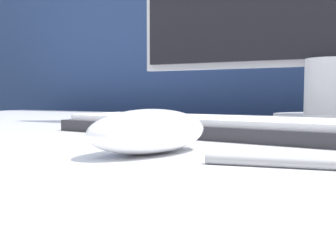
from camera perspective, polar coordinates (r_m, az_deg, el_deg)
The scene contains 4 objects.
partition_panel at distance 1.18m, azimuth 19.19°, elevation -2.30°, with size 5.00×0.03×1.33m.
computer_mouse_near at distance 0.35m, azimuth -2.72°, elevation -0.76°, with size 0.11×0.14×0.04m.
keyboard at distance 0.52m, azimuth 6.98°, elevation -0.08°, with size 0.46×0.18×0.02m.
pen at distance 0.30m, azimuth 18.43°, elevation -5.12°, with size 0.14×0.03×0.01m.
Camera 1 is at (0.14, -0.50, 0.80)m, focal length 42.00 mm.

